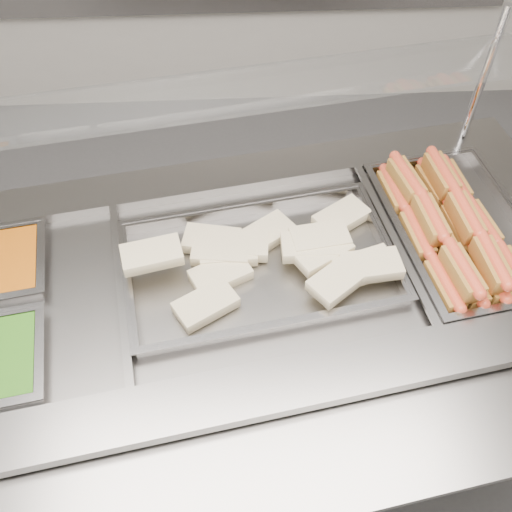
{
  "coord_description": "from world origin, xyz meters",
  "views": [
    {
      "loc": [
        -0.02,
        -0.56,
        2.17
      ],
      "look_at": [
        0.03,
        0.41,
        0.97
      ],
      "focal_mm": 40.0,
      "sensor_mm": 36.0,
      "label": 1
    }
  ],
  "objects_px": {
    "sneeze_guard": "(214,96)",
    "pan_hotdogs": "(456,235)",
    "pan_wraps": "(260,267)",
    "steam_counter": "(241,352)"
  },
  "relations": [
    {
      "from": "sneeze_guard",
      "to": "pan_hotdogs",
      "type": "distance_m",
      "value": 0.82
    },
    {
      "from": "pan_hotdogs",
      "to": "pan_wraps",
      "type": "distance_m",
      "value": 0.6
    },
    {
      "from": "pan_hotdogs",
      "to": "steam_counter",
      "type": "bearing_deg",
      "value": -170.21
    },
    {
      "from": "steam_counter",
      "to": "sneeze_guard",
      "type": "xyz_separation_m",
      "value": [
        -0.04,
        0.23,
        0.86
      ]
    },
    {
      "from": "sneeze_guard",
      "to": "pan_hotdogs",
      "type": "height_order",
      "value": "sneeze_guard"
    },
    {
      "from": "steam_counter",
      "to": "pan_hotdogs",
      "type": "bearing_deg",
      "value": 9.79
    },
    {
      "from": "steam_counter",
      "to": "pan_hotdogs",
      "type": "xyz_separation_m",
      "value": [
        0.65,
        0.11,
        0.43
      ]
    },
    {
      "from": "steam_counter",
      "to": "pan_wraps",
      "type": "relative_size",
      "value": 2.7
    },
    {
      "from": "sneeze_guard",
      "to": "pan_wraps",
      "type": "distance_m",
      "value": 0.48
    },
    {
      "from": "steam_counter",
      "to": "sneeze_guard",
      "type": "height_order",
      "value": "sneeze_guard"
    }
  ]
}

